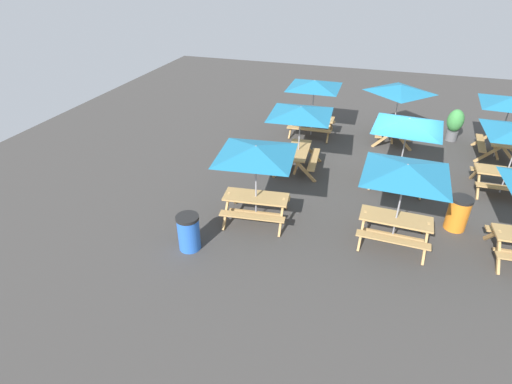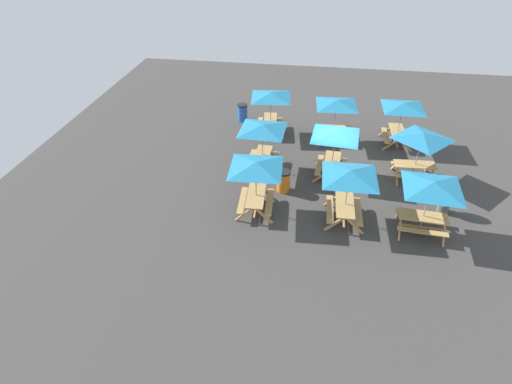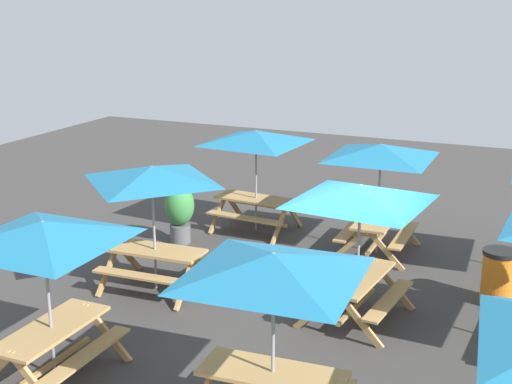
{
  "view_description": "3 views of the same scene",
  "coord_description": "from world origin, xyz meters",
  "px_view_note": "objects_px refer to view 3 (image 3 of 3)",
  "views": [
    {
      "loc": [
        0.8,
        12.59,
        6.59
      ],
      "look_at": [
        3.65,
        3.54,
        0.9
      ],
      "focal_mm": 28.0,
      "sensor_mm": 36.0,
      "label": 1
    },
    {
      "loc": [
        -16.04,
        1.34,
        10.17
      ],
      "look_at": [
        -3.3,
        3.28,
        0.9
      ],
      "focal_mm": 28.0,
      "sensor_mm": 36.0,
      "label": 2
    },
    {
      "loc": [
        10.35,
        3.11,
        5.21
      ],
      "look_at": [
        -3.68,
        -3.1,
        0.9
      ],
      "focal_mm": 50.0,
      "sensor_mm": 36.0,
      "label": 3
    }
  ],
  "objects_px": {
    "picnic_table_1": "(256,144)",
    "trash_bin_orange": "(498,277)",
    "picnic_table_7": "(273,278)",
    "picnic_table_8": "(152,183)",
    "picnic_table_4": "(381,159)",
    "potted_plant_0": "(180,210)",
    "picnic_table_3": "(44,243)",
    "picnic_table_6": "(360,204)"
  },
  "relations": [
    {
      "from": "picnic_table_1",
      "to": "trash_bin_orange",
      "type": "height_order",
      "value": "picnic_table_1"
    },
    {
      "from": "trash_bin_orange",
      "to": "potted_plant_0",
      "type": "distance_m",
      "value": 6.59
    },
    {
      "from": "trash_bin_orange",
      "to": "potted_plant_0",
      "type": "bearing_deg",
      "value": -94.45
    },
    {
      "from": "picnic_table_3",
      "to": "picnic_table_6",
      "type": "height_order",
      "value": "same"
    },
    {
      "from": "picnic_table_6",
      "to": "trash_bin_orange",
      "type": "distance_m",
      "value": 2.99
    },
    {
      "from": "picnic_table_8",
      "to": "trash_bin_orange",
      "type": "bearing_deg",
      "value": 15.19
    },
    {
      "from": "picnic_table_1",
      "to": "picnic_table_8",
      "type": "relative_size",
      "value": 1.21
    },
    {
      "from": "picnic_table_7",
      "to": "picnic_table_1",
      "type": "bearing_deg",
      "value": 111.96
    },
    {
      "from": "picnic_table_3",
      "to": "picnic_table_8",
      "type": "bearing_deg",
      "value": -174.33
    },
    {
      "from": "picnic_table_7",
      "to": "potted_plant_0",
      "type": "relative_size",
      "value": 2.18
    },
    {
      "from": "picnic_table_4",
      "to": "trash_bin_orange",
      "type": "bearing_deg",
      "value": 57.08
    },
    {
      "from": "picnic_table_6",
      "to": "picnic_table_7",
      "type": "distance_m",
      "value": 3.37
    },
    {
      "from": "picnic_table_8",
      "to": "picnic_table_7",
      "type": "bearing_deg",
      "value": -43.34
    },
    {
      "from": "potted_plant_0",
      "to": "picnic_table_1",
      "type": "bearing_deg",
      "value": 140.81
    },
    {
      "from": "picnic_table_1",
      "to": "trash_bin_orange",
      "type": "relative_size",
      "value": 2.88
    },
    {
      "from": "picnic_table_1",
      "to": "picnic_table_3",
      "type": "height_order",
      "value": "same"
    },
    {
      "from": "potted_plant_0",
      "to": "picnic_table_3",
      "type": "bearing_deg",
      "value": 11.77
    },
    {
      "from": "picnic_table_6",
      "to": "potted_plant_0",
      "type": "distance_m",
      "value": 5.12
    },
    {
      "from": "picnic_table_6",
      "to": "picnic_table_8",
      "type": "relative_size",
      "value": 1.21
    },
    {
      "from": "picnic_table_6",
      "to": "picnic_table_7",
      "type": "relative_size",
      "value": 1.0
    },
    {
      "from": "trash_bin_orange",
      "to": "potted_plant_0",
      "type": "relative_size",
      "value": 0.76
    },
    {
      "from": "picnic_table_3",
      "to": "trash_bin_orange",
      "type": "xyz_separation_m",
      "value": [
        -5.07,
        5.4,
        -1.49
      ]
    },
    {
      "from": "picnic_table_4",
      "to": "picnic_table_3",
      "type": "bearing_deg",
      "value": -23.62
    },
    {
      "from": "picnic_table_4",
      "to": "picnic_table_8",
      "type": "height_order",
      "value": "same"
    },
    {
      "from": "picnic_table_6",
      "to": "trash_bin_orange",
      "type": "bearing_deg",
      "value": 132.51
    },
    {
      "from": "trash_bin_orange",
      "to": "picnic_table_7",
      "type": "bearing_deg",
      "value": -23.55
    },
    {
      "from": "picnic_table_1",
      "to": "picnic_table_4",
      "type": "height_order",
      "value": "same"
    },
    {
      "from": "picnic_table_3",
      "to": "picnic_table_6",
      "type": "distance_m",
      "value": 4.84
    },
    {
      "from": "picnic_table_7",
      "to": "picnic_table_8",
      "type": "bearing_deg",
      "value": 135.67
    },
    {
      "from": "picnic_table_1",
      "to": "picnic_table_4",
      "type": "distance_m",
      "value": 2.88
    },
    {
      "from": "picnic_table_3",
      "to": "potted_plant_0",
      "type": "relative_size",
      "value": 2.19
    },
    {
      "from": "picnic_table_1",
      "to": "picnic_table_8",
      "type": "xyz_separation_m",
      "value": [
        3.76,
        -0.33,
        0.0
      ]
    },
    {
      "from": "potted_plant_0",
      "to": "picnic_table_8",
      "type": "bearing_deg",
      "value": 19.53
    },
    {
      "from": "picnic_table_3",
      "to": "picnic_table_8",
      "type": "xyz_separation_m",
      "value": [
        -3.24,
        -0.33,
        0.0
      ]
    },
    {
      "from": "picnic_table_3",
      "to": "picnic_table_4",
      "type": "height_order",
      "value": "same"
    },
    {
      "from": "picnic_table_6",
      "to": "picnic_table_8",
      "type": "distance_m",
      "value": 3.69
    },
    {
      "from": "picnic_table_3",
      "to": "trash_bin_orange",
      "type": "height_order",
      "value": "picnic_table_3"
    },
    {
      "from": "picnic_table_4",
      "to": "picnic_table_8",
      "type": "distance_m",
      "value": 4.7
    },
    {
      "from": "picnic_table_4",
      "to": "picnic_table_7",
      "type": "xyz_separation_m",
      "value": [
        6.55,
        0.39,
        0.0
      ]
    },
    {
      "from": "picnic_table_3",
      "to": "trash_bin_orange",
      "type": "distance_m",
      "value": 7.56
    },
    {
      "from": "trash_bin_orange",
      "to": "picnic_table_6",
      "type": "bearing_deg",
      "value": -52.77
    },
    {
      "from": "picnic_table_4",
      "to": "potted_plant_0",
      "type": "bearing_deg",
      "value": -75.09
    }
  ]
}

